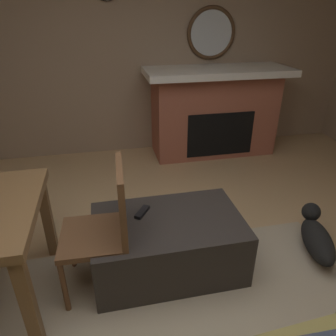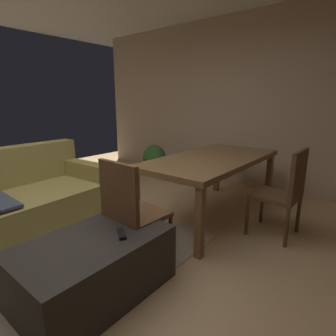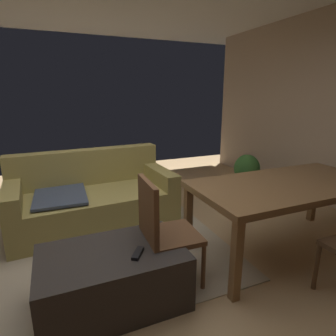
% 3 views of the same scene
% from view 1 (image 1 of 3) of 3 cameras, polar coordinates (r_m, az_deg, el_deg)
% --- Properties ---
extents(floor, '(7.69, 7.69, 0.00)m').
position_cam_1_polar(floor, '(2.22, -0.75, -26.08)').
color(floor, tan).
extents(wall_back_fireplace_side, '(6.81, 0.12, 2.72)m').
position_cam_1_polar(wall_back_fireplace_side, '(4.20, -9.14, 21.03)').
color(wall_back_fireplace_side, '#9E846B').
rests_on(wall_back_fireplace_side, ground).
extents(fireplace, '(1.82, 0.76, 1.13)m').
position_cam_1_polar(fireplace, '(4.23, 8.38, 10.20)').
color(fireplace, '#9E5642').
rests_on(fireplace, ground).
extents(round_wall_mirror, '(0.64, 0.05, 0.64)m').
position_cam_1_polar(round_wall_mirror, '(4.34, 7.90, 23.13)').
color(round_wall_mirror, '#4C331E').
extents(ottoman_coffee_table, '(1.07, 0.67, 0.44)m').
position_cam_1_polar(ottoman_coffee_table, '(2.39, -0.04, -13.65)').
color(ottoman_coffee_table, '#2D2826').
rests_on(ottoman_coffee_table, ground).
extents(tv_remote, '(0.13, 0.16, 0.02)m').
position_cam_1_polar(tv_remote, '(2.32, -4.73, -7.98)').
color(tv_remote, black).
rests_on(tv_remote, ottoman_coffee_table).
extents(dining_chair_west, '(0.46, 0.46, 0.93)m').
position_cam_1_polar(dining_chair_west, '(2.12, -11.07, -9.82)').
color(dining_chair_west, brown).
rests_on(dining_chair_west, ground).
extents(small_dog, '(0.35, 0.58, 0.29)m').
position_cam_1_polar(small_dog, '(2.80, 25.44, -11.22)').
color(small_dog, black).
rests_on(small_dog, ground).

